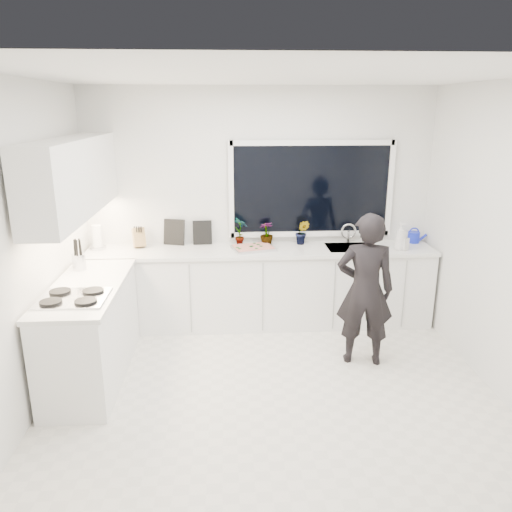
{
  "coord_description": "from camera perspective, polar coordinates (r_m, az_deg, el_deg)",
  "views": [
    {
      "loc": [
        -0.38,
        -3.99,
        2.48
      ],
      "look_at": [
        -0.12,
        0.4,
        1.15
      ],
      "focal_mm": 35.0,
      "sensor_mm": 36.0,
      "label": 1
    }
  ],
  "objects": [
    {
      "name": "floor",
      "position": [
        4.72,
        1.82,
        -15.03
      ],
      "size": [
        4.0,
        3.5,
        0.02
      ],
      "primitive_type": "cube",
      "color": "beige",
      "rests_on": "ground"
    },
    {
      "name": "wall_back",
      "position": [
        5.88,
        0.39,
        5.71
      ],
      "size": [
        4.0,
        0.02,
        2.7
      ],
      "primitive_type": "cube",
      "color": "white",
      "rests_on": "ground"
    },
    {
      "name": "wall_left",
      "position": [
        4.46,
        -24.69,
        0.56
      ],
      "size": [
        0.02,
        3.5,
        2.7
      ],
      "primitive_type": "cube",
      "color": "white",
      "rests_on": "ground"
    },
    {
      "name": "wall_right",
      "position": [
        4.79,
        26.69,
        1.35
      ],
      "size": [
        0.02,
        3.5,
        2.7
      ],
      "primitive_type": "cube",
      "color": "white",
      "rests_on": "ground"
    },
    {
      "name": "ceiling",
      "position": [
        4.02,
        2.2,
        20.09
      ],
      "size": [
        4.0,
        3.5,
        0.02
      ],
      "primitive_type": "cube",
      "color": "white",
      "rests_on": "wall_back"
    },
    {
      "name": "window",
      "position": [
        5.88,
        6.31,
        7.59
      ],
      "size": [
        1.8,
        0.02,
        1.0
      ],
      "primitive_type": "cube",
      "color": "black",
      "rests_on": "wall_back"
    },
    {
      "name": "base_cabinets_back",
      "position": [
        5.83,
        0.57,
        -3.7
      ],
      "size": [
        3.92,
        0.58,
        0.88
      ],
      "primitive_type": "cube",
      "color": "white",
      "rests_on": "floor"
    },
    {
      "name": "base_cabinets_left",
      "position": [
        4.97,
        -18.3,
        -8.35
      ],
      "size": [
        0.58,
        1.6,
        0.88
      ],
      "primitive_type": "cube",
      "color": "white",
      "rests_on": "floor"
    },
    {
      "name": "countertop_back",
      "position": [
        5.67,
        0.59,
        0.63
      ],
      "size": [
        3.94,
        0.62,
        0.04
      ],
      "primitive_type": "cube",
      "color": "silver",
      "rests_on": "base_cabinets_back"
    },
    {
      "name": "countertop_left",
      "position": [
        4.8,
        -18.8,
        -3.35
      ],
      "size": [
        0.62,
        1.6,
        0.04
      ],
      "primitive_type": "cube",
      "color": "silver",
      "rests_on": "base_cabinets_left"
    },
    {
      "name": "upper_cabinets",
      "position": [
        4.94,
        -20.16,
        8.47
      ],
      "size": [
        0.34,
        2.1,
        0.7
      ],
      "primitive_type": "cube",
      "color": "white",
      "rests_on": "wall_left"
    },
    {
      "name": "sink",
      "position": [
        5.85,
        10.89,
        0.53
      ],
      "size": [
        0.58,
        0.42,
        0.14
      ],
      "primitive_type": "cube",
      "color": "silver",
      "rests_on": "countertop_back"
    },
    {
      "name": "faucet",
      "position": [
        6.0,
        10.52,
        2.53
      ],
      "size": [
        0.03,
        0.03,
        0.22
      ],
      "primitive_type": "cylinder",
      "color": "silver",
      "rests_on": "countertop_back"
    },
    {
      "name": "stovetop",
      "position": [
        4.48,
        -20.22,
        -4.46
      ],
      "size": [
        0.56,
        0.48,
        0.03
      ],
      "primitive_type": "cube",
      "color": "black",
      "rests_on": "countertop_left"
    },
    {
      "name": "person",
      "position": [
        4.97,
        12.35,
        -3.8
      ],
      "size": [
        0.61,
        0.45,
        1.53
      ],
      "primitive_type": "imported",
      "rotation": [
        0.0,
        0.0,
        2.98
      ],
      "color": "black",
      "rests_on": "floor"
    },
    {
      "name": "pizza_tray",
      "position": [
        5.64,
        -0.32,
        0.9
      ],
      "size": [
        0.53,
        0.44,
        0.03
      ],
      "primitive_type": "cube",
      "rotation": [
        0.0,
        0.0,
        0.27
      ],
      "color": "silver",
      "rests_on": "countertop_back"
    },
    {
      "name": "pizza",
      "position": [
        5.63,
        -0.32,
        1.06
      ],
      "size": [
        0.48,
        0.4,
        0.01
      ],
      "primitive_type": "cube",
      "rotation": [
        0.0,
        0.0,
        0.27
      ],
      "color": "red",
      "rests_on": "pizza_tray"
    },
    {
      "name": "watering_can",
      "position": [
        6.21,
        17.56,
        2.07
      ],
      "size": [
        0.16,
        0.16,
        0.13
      ],
      "primitive_type": "cylinder",
      "rotation": [
        0.0,
        0.0,
        -0.18
      ],
      "color": "#1423C1",
      "rests_on": "countertop_back"
    },
    {
      "name": "paper_towel_roll",
      "position": [
        5.91,
        -17.69,
        1.99
      ],
      "size": [
        0.14,
        0.14,
        0.26
      ],
      "primitive_type": "cylinder",
      "rotation": [
        0.0,
        0.0,
        -0.32
      ],
      "color": "silver",
      "rests_on": "countertop_back"
    },
    {
      "name": "knife_block",
      "position": [
        5.86,
        -13.23,
        2.01
      ],
      "size": [
        0.16,
        0.14,
        0.22
      ],
      "primitive_type": "cube",
      "rotation": [
        0.0,
        0.0,
        0.37
      ],
      "color": "#976D46",
      "rests_on": "countertop_back"
    },
    {
      "name": "utensil_crock",
      "position": [
        5.23,
        -19.56,
        -0.64
      ],
      "size": [
        0.15,
        0.15,
        0.16
      ],
      "primitive_type": "cylinder",
      "rotation": [
        0.0,
        0.0,
        0.19
      ],
      "color": "silver",
      "rests_on": "countertop_left"
    },
    {
      "name": "picture_frame_large",
      "position": [
        5.87,
        -6.15,
        2.69
      ],
      "size": [
        0.22,
        0.03,
        0.28
      ],
      "primitive_type": "cube",
      "rotation": [
        0.0,
        0.0,
        0.05
      ],
      "color": "black",
      "rests_on": "countertop_back"
    },
    {
      "name": "picture_frame_small",
      "position": [
        5.89,
        -9.34,
        2.72
      ],
      "size": [
        0.25,
        0.09,
        0.3
      ],
      "primitive_type": "cube",
      "rotation": [
        0.0,
        0.0,
        -0.29
      ],
      "color": "black",
      "rests_on": "countertop_back"
    },
    {
      "name": "herb_plants",
      "position": [
        5.8,
        1.35,
        2.73
      ],
      "size": [
        0.92,
        0.21,
        0.34
      ],
      "color": "#26662D",
      "rests_on": "countertop_back"
    },
    {
      "name": "soap_bottles",
      "position": [
        5.82,
        16.3,
        2.01
      ],
      "size": [
        0.19,
        0.17,
        0.31
      ],
      "color": "#D8BF66",
      "rests_on": "countertop_back"
    }
  ]
}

